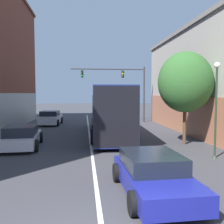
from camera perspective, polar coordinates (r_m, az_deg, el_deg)
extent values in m
cube|color=silver|center=(18.67, -4.82, -5.75)|extent=(0.14, 40.07, 0.01)
cube|color=#9E998E|center=(21.30, -22.87, -0.51)|extent=(0.24, 26.97, 3.20)
cube|color=#A86647|center=(19.14, 18.46, -1.25)|extent=(0.24, 25.40, 2.96)
cube|color=navy|center=(20.16, -0.50, 0.53)|extent=(3.00, 12.79, 3.43)
cube|color=black|center=(20.13, -0.50, 2.28)|extent=(3.04, 12.54, 1.10)
cube|color=beige|center=(20.18, -0.50, -0.25)|extent=(3.03, 12.67, 0.34)
cube|color=black|center=(13.86, 0.98, -1.09)|extent=(2.44, 0.16, 3.29)
cylinder|color=black|center=(24.17, -4.04, -2.31)|extent=(0.34, 1.01, 1.00)
cylinder|color=black|center=(24.29, 1.98, -2.27)|extent=(0.34, 1.01, 1.00)
cylinder|color=black|center=(16.37, -4.19, -5.37)|extent=(0.34, 1.01, 1.00)
cylinder|color=black|center=(16.55, 4.70, -5.28)|extent=(0.34, 1.01, 1.00)
cube|color=navy|center=(8.64, 9.12, -14.34)|extent=(2.05, 4.42, 0.57)
cube|color=black|center=(8.72, 8.64, -10.46)|extent=(1.82, 2.33, 0.51)
cylinder|color=black|center=(9.72, 1.02, -13.01)|extent=(0.25, 0.67, 0.66)
cylinder|color=black|center=(10.20, 12.15, -12.27)|extent=(0.25, 0.67, 0.66)
cylinder|color=black|center=(7.23, 4.67, -19.21)|extent=(0.25, 0.67, 0.66)
cylinder|color=black|center=(7.87, 19.33, -17.44)|extent=(0.25, 0.67, 0.66)
cube|color=silver|center=(16.46, -19.02, -5.65)|extent=(2.12, 4.55, 0.57)
cube|color=black|center=(16.16, -19.19, -3.82)|extent=(1.84, 2.42, 0.55)
cylinder|color=black|center=(17.99, -21.32, -5.32)|extent=(0.26, 0.68, 0.67)
cylinder|color=black|center=(17.71, -15.25, -5.33)|extent=(0.26, 0.68, 0.67)
cylinder|color=black|center=(15.01, -16.24, -7.03)|extent=(0.26, 0.68, 0.67)
cube|color=silver|center=(27.31, -13.26, -1.55)|extent=(2.09, 4.08, 0.75)
cube|color=black|center=(27.07, -13.36, -0.27)|extent=(1.81, 2.17, 0.51)
cylinder|color=black|center=(28.72, -14.62, -1.76)|extent=(0.27, 0.67, 0.66)
cylinder|color=black|center=(28.37, -10.90, -1.77)|extent=(0.27, 0.67, 0.66)
cylinder|color=black|center=(26.35, -15.78, -2.30)|extent=(0.27, 0.67, 0.66)
cylinder|color=black|center=(25.96, -11.73, -2.32)|extent=(0.27, 0.67, 0.66)
cylinder|color=#333338|center=(29.18, 6.99, 3.79)|extent=(0.18, 0.18, 6.10)
cylinder|color=#333338|center=(28.66, -0.86, 9.32)|extent=(7.98, 0.12, 0.12)
cube|color=#234723|center=(28.81, 2.34, 8.25)|extent=(0.28, 0.24, 0.80)
sphere|color=black|center=(28.68, 2.38, 8.77)|extent=(0.18, 0.18, 0.18)
sphere|color=orange|center=(28.66, 2.38, 8.28)|extent=(0.18, 0.18, 0.18)
sphere|color=black|center=(28.64, 2.38, 7.78)|extent=(0.18, 0.18, 0.18)
cube|color=#234723|center=(28.50, -6.52, 8.28)|extent=(0.28, 0.24, 0.80)
sphere|color=black|center=(28.37, -6.53, 8.80)|extent=(0.18, 0.18, 0.18)
sphere|color=black|center=(28.35, -6.52, 8.30)|extent=(0.18, 0.18, 0.18)
sphere|color=green|center=(28.33, -6.52, 7.80)|extent=(0.18, 0.18, 0.18)
cone|color=#233323|center=(14.02, 21.43, -8.92)|extent=(0.26, 0.26, 0.20)
cylinder|color=#233323|center=(13.71, 21.66, -0.26)|extent=(0.10, 0.10, 4.44)
sphere|color=#EFE5CC|center=(13.75, 21.92, 9.44)|extent=(0.30, 0.30, 0.30)
cylinder|color=#4C3823|center=(17.02, 15.52, -2.72)|extent=(0.22, 0.22, 2.43)
ellipsoid|color=#2D5B28|center=(16.92, 15.69, 6.28)|extent=(3.42, 3.08, 3.76)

